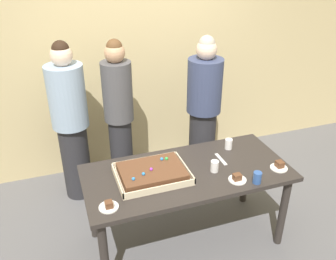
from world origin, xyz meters
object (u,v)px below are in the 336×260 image
at_px(plated_slice_far_left, 279,166).
at_px(person_serving_front, 119,118).
at_px(plated_slice_near_left, 109,206).
at_px(cake_server_utensil, 221,159).
at_px(drink_cup_nearest, 215,166).
at_px(person_striped_tie_right, 71,122).
at_px(drink_cup_middle, 229,144).
at_px(person_green_shirt_behind, 203,112).
at_px(party_table, 187,180).
at_px(sheet_cake, 152,173).
at_px(plated_slice_near_right, 237,178).
at_px(drink_cup_far_end, 257,178).

height_order(plated_slice_far_left, person_serving_front, person_serving_front).
relative_size(plated_slice_near_left, cake_server_utensil, 0.75).
height_order(drink_cup_nearest, person_striped_tie_right, person_striped_tie_right).
distance_m(drink_cup_middle, person_green_shirt_behind, 0.64).
height_order(party_table, person_striped_tie_right, person_striped_tie_right).
xyz_separation_m(drink_cup_middle, person_striped_tie_right, (-1.38, 0.84, 0.06)).
height_order(party_table, sheet_cake, sheet_cake).
height_order(drink_cup_middle, cake_server_utensil, drink_cup_middle).
bearing_deg(person_serving_front, person_striped_tie_right, -105.05).
relative_size(cake_server_utensil, person_green_shirt_behind, 0.12).
bearing_deg(sheet_cake, party_table, -3.50).
distance_m(cake_server_utensil, person_green_shirt_behind, 0.82).
bearing_deg(person_striped_tie_right, person_green_shirt_behind, 53.85).
distance_m(sheet_cake, plated_slice_near_right, 0.71).
height_order(cake_server_utensil, person_striped_tie_right, person_striped_tie_right).
height_order(plated_slice_near_left, plated_slice_far_left, plated_slice_far_left).
bearing_deg(person_striped_tie_right, drink_cup_middle, 30.84).
height_order(party_table, plated_slice_far_left, plated_slice_far_left).
distance_m(party_table, person_green_shirt_behind, 1.04).
height_order(plated_slice_near_left, drink_cup_far_end, drink_cup_far_end).
distance_m(drink_cup_far_end, person_striped_tie_right, 1.95).
height_order(plated_slice_near_right, cake_server_utensil, plated_slice_near_right).
relative_size(plated_slice_far_left, cake_server_utensil, 0.75).
relative_size(plated_slice_near_left, person_striped_tie_right, 0.09).
bearing_deg(plated_slice_far_left, party_table, 164.28).
distance_m(cake_server_utensil, person_serving_front, 1.17).
bearing_deg(drink_cup_far_end, drink_cup_middle, 86.30).
distance_m(plated_slice_near_left, plated_slice_near_right, 1.07).
xyz_separation_m(drink_cup_far_end, person_green_shirt_behind, (0.06, 1.21, 0.06)).
bearing_deg(person_green_shirt_behind, person_serving_front, -51.58).
bearing_deg(drink_cup_middle, plated_slice_near_left, -158.79).
xyz_separation_m(sheet_cake, plated_slice_far_left, (1.09, -0.24, -0.02)).
distance_m(cake_server_utensil, person_striped_tie_right, 1.58).
height_order(plated_slice_near_left, drink_cup_middle, drink_cup_middle).
height_order(sheet_cake, person_serving_front, person_serving_front).
xyz_separation_m(plated_slice_near_right, drink_cup_nearest, (-0.12, 0.19, 0.03)).
bearing_deg(plated_slice_near_left, cake_server_utensil, 16.77).
bearing_deg(drink_cup_nearest, plated_slice_near_left, -169.24).
relative_size(party_table, drink_cup_far_end, 17.88).
relative_size(drink_cup_nearest, cake_server_utensil, 0.50).
distance_m(drink_cup_nearest, person_green_shirt_behind, 0.99).
distance_m(party_table, plated_slice_near_left, 0.78).
height_order(cake_server_utensil, person_green_shirt_behind, person_green_shirt_behind).
height_order(plated_slice_near_right, drink_cup_middle, drink_cup_middle).
distance_m(drink_cup_middle, cake_server_utensil, 0.23).
xyz_separation_m(party_table, drink_cup_nearest, (0.22, -0.07, 0.15)).
bearing_deg(party_table, drink_cup_far_end, -35.51).
distance_m(plated_slice_near_left, person_serving_front, 1.28).
bearing_deg(sheet_cake, drink_cup_middle, 14.18).
relative_size(drink_cup_far_end, cake_server_utensil, 0.50).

